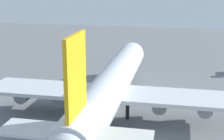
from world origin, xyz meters
name	(u,v)px	position (x,y,z in m)	size (l,w,h in m)	color
ground_plane	(112,112)	(0.00, 0.00, 0.00)	(235.20, 235.20, 0.00)	slate
cargo_airplane	(112,85)	(-0.12, 0.00, 5.69)	(58.80, 46.35, 19.02)	silver
safety_cone_nose	(133,74)	(26.46, -0.29, 0.37)	(0.52, 0.52, 0.74)	orange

